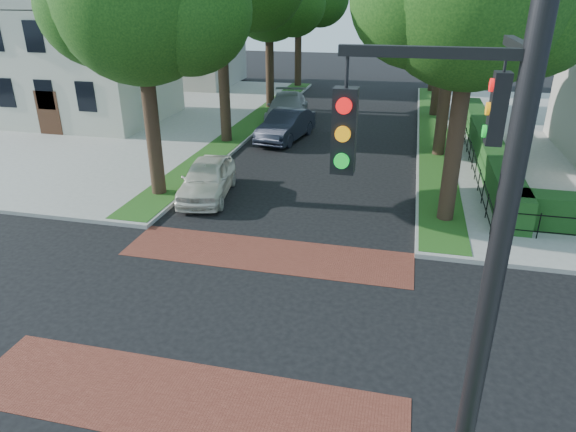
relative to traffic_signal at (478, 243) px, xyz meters
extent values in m
plane|color=black|center=(-4.89, 4.41, -4.71)|extent=(120.00, 120.00, 0.00)
cube|color=gray|center=(-24.39, 23.41, -4.63)|extent=(30.00, 30.00, 0.15)
cube|color=maroon|center=(-4.89, 7.61, -4.70)|extent=(9.00, 2.20, 0.01)
cube|color=maroon|center=(-4.89, 1.21, -4.70)|extent=(9.00, 2.20, 0.01)
cube|color=#264614|center=(0.51, 23.51, -4.55)|extent=(1.60, 29.80, 0.02)
cube|color=#264614|center=(-10.29, 23.51, -4.55)|extent=(1.60, 29.80, 0.02)
cylinder|color=black|center=(0.61, 11.41, -0.88)|extent=(0.56, 0.56, 7.35)
cylinder|color=black|center=(0.61, 19.41, -0.71)|extent=(0.56, 0.56, 7.70)
cylinder|color=black|center=(0.61, 28.41, -1.23)|extent=(0.56, 0.56, 6.65)
sphere|color=#11360E|center=(0.61, 28.41, 2.28)|extent=(5.80, 5.80, 5.80)
sphere|color=#11360E|center=(2.21, 28.71, 1.88)|extent=(4.35, 4.35, 4.35)
sphere|color=#11360E|center=(-0.84, 28.21, 1.98)|extent=(4.06, 4.06, 4.06)
cylinder|color=black|center=(0.61, 37.41, -1.06)|extent=(0.56, 0.56, 7.00)
cylinder|color=black|center=(-10.39, 11.41, -1.06)|extent=(0.56, 0.56, 7.00)
sphere|color=#11360E|center=(-8.74, 11.71, 2.24)|extent=(4.50, 4.50, 4.50)
sphere|color=#11360E|center=(-11.89, 11.21, 2.34)|extent=(4.20, 4.20, 4.20)
cylinder|color=black|center=(-10.39, 19.41, -0.53)|extent=(0.56, 0.56, 8.05)
cylinder|color=black|center=(-10.39, 28.41, -1.13)|extent=(0.56, 0.56, 6.86)
sphere|color=#11360E|center=(-8.85, 28.71, 2.10)|extent=(4.20, 4.20, 4.20)
sphere|color=#11360E|center=(-11.79, 28.21, 2.20)|extent=(3.92, 3.92, 3.92)
cylinder|color=black|center=(-10.39, 37.41, -0.99)|extent=(0.56, 0.56, 7.14)
cube|color=#194016|center=(2.81, 19.41, -3.96)|extent=(1.00, 18.00, 1.20)
cube|color=beige|center=(-20.39, 22.41, -1.31)|extent=(9.00, 8.00, 6.50)
cube|color=#B5AEA2|center=(-20.39, 36.41, -1.31)|extent=(9.00, 8.00, 6.50)
cylinder|color=black|center=(0.21, -0.19, -0.56)|extent=(0.26, 0.26, 8.00)
cube|color=black|center=(-0.79, -0.19, 2.24)|extent=(2.00, 0.12, 0.12)
cube|color=black|center=(0.21, 0.71, 2.24)|extent=(0.12, 1.80, 0.12)
cube|color=black|center=(-1.69, -0.19, 1.34)|extent=(0.28, 0.22, 1.00)
cylinder|color=red|center=(-1.69, -0.32, 1.66)|extent=(0.18, 0.05, 0.18)
cylinder|color=orange|center=(-1.69, -0.32, 1.34)|extent=(0.18, 0.05, 0.18)
cylinder|color=#0CB226|center=(-1.69, -0.32, 1.02)|extent=(0.18, 0.05, 0.18)
cube|color=black|center=(0.21, 1.51, 1.34)|extent=(0.22, 0.28, 1.00)
cylinder|color=red|center=(0.08, 1.51, 1.66)|extent=(0.05, 0.18, 0.18)
cylinder|color=orange|center=(0.08, 1.51, 1.34)|extent=(0.05, 0.18, 0.18)
cylinder|color=#0CB226|center=(0.08, 1.51, 1.02)|extent=(0.05, 0.18, 0.18)
imported|color=silver|center=(-8.49, 11.84, -3.96)|extent=(2.44, 4.63, 1.50)
imported|color=#202330|center=(-7.44, 20.80, -3.90)|extent=(2.48, 5.10, 1.61)
imported|color=slate|center=(-8.38, 25.04, -3.86)|extent=(3.17, 6.10, 1.69)
camera|label=1|loc=(-0.98, -6.02, 2.84)|focal=32.00mm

